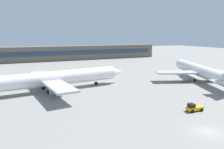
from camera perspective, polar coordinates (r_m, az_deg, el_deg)
name	(u,v)px	position (r m, az deg, el deg)	size (l,w,h in m)	color
ground_plane	(113,83)	(72.33, 0.16, -2.33)	(400.00, 400.00, 0.00)	gray
terminal_building	(67,53)	(142.48, -11.94, 5.61)	(122.39, 12.13, 9.00)	#5B564C
airplane_near	(200,71)	(82.47, 22.21, 0.91)	(31.39, 43.86, 11.26)	white
airplane_mid	(54,79)	(64.42, -15.05, -1.03)	(47.40, 33.29, 11.73)	white
baggage_tug_yellow	(194,108)	(49.40, 20.81, -8.18)	(3.67, 1.97, 1.75)	#F2B20C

